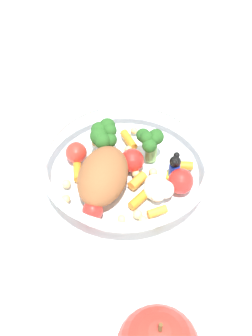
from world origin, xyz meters
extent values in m
plane|color=white|center=(0.00, 0.00, 0.00)|extent=(2.40, 2.40, 0.00)
cylinder|color=white|center=(-0.01, 0.01, 0.00)|extent=(0.20, 0.20, 0.01)
torus|color=white|center=(-0.01, 0.01, 0.05)|extent=(0.21, 0.21, 0.01)
ellipsoid|color=brown|center=(-0.03, 0.03, 0.04)|extent=(0.09, 0.06, 0.06)
cylinder|color=#7FAD5B|center=(0.04, -0.01, 0.02)|extent=(0.02, 0.02, 0.02)
sphere|color=#23561E|center=(0.04, -0.01, 0.04)|extent=(0.02, 0.02, 0.02)
sphere|color=#23561E|center=(0.04, 0.00, 0.05)|extent=(0.02, 0.02, 0.02)
sphere|color=#23561E|center=(0.03, -0.01, 0.05)|extent=(0.02, 0.02, 0.02)
sphere|color=#23561E|center=(0.03, -0.01, 0.04)|extent=(0.02, 0.02, 0.02)
sphere|color=#23561E|center=(0.03, -0.02, 0.05)|extent=(0.01, 0.01, 0.01)
sphere|color=#23561E|center=(0.04, -0.02, 0.05)|extent=(0.02, 0.02, 0.02)
cylinder|color=#7FAD5B|center=(0.02, 0.05, 0.02)|extent=(0.02, 0.02, 0.03)
sphere|color=#23561E|center=(0.04, 0.05, 0.05)|extent=(0.02, 0.02, 0.02)
sphere|color=#23561E|center=(0.03, 0.06, 0.05)|extent=(0.02, 0.02, 0.02)
sphere|color=#23561E|center=(0.02, 0.05, 0.05)|extent=(0.02, 0.02, 0.02)
sphere|color=#23561E|center=(0.01, 0.05, 0.05)|extent=(0.02, 0.02, 0.02)
sphere|color=#23561E|center=(0.02, 0.04, 0.05)|extent=(0.02, 0.02, 0.02)
sphere|color=#23561E|center=(0.03, 0.04, 0.05)|extent=(0.02, 0.02, 0.02)
sphere|color=white|center=(-0.02, -0.03, 0.03)|extent=(0.02, 0.02, 0.02)
sphere|color=white|center=(-0.02, -0.03, 0.02)|extent=(0.03, 0.03, 0.03)
sphere|color=white|center=(-0.02, -0.03, 0.02)|extent=(0.03, 0.03, 0.03)
sphere|color=white|center=(-0.03, -0.03, 0.02)|extent=(0.02, 0.02, 0.02)
sphere|color=white|center=(-0.03, -0.04, 0.03)|extent=(0.02, 0.02, 0.02)
sphere|color=white|center=(-0.02, -0.03, 0.02)|extent=(0.02, 0.02, 0.02)
cube|color=yellow|center=(0.01, -0.05, 0.01)|extent=(0.01, 0.02, 0.00)
cylinder|color=#1933B2|center=(0.01, -0.05, 0.02)|extent=(0.01, 0.01, 0.02)
sphere|color=black|center=(0.01, -0.05, 0.04)|extent=(0.01, 0.01, 0.01)
sphere|color=black|center=(0.02, -0.05, 0.04)|extent=(0.01, 0.01, 0.01)
sphere|color=black|center=(0.01, -0.05, 0.04)|extent=(0.01, 0.01, 0.01)
cylinder|color=orange|center=(-0.05, -0.04, 0.01)|extent=(0.02, 0.03, 0.01)
cylinder|color=orange|center=(-0.01, 0.07, 0.01)|extent=(0.03, 0.02, 0.01)
cylinder|color=orange|center=(0.06, 0.02, 0.01)|extent=(0.03, 0.03, 0.01)
cylinder|color=orange|center=(-0.04, -0.01, 0.01)|extent=(0.03, 0.02, 0.01)
cylinder|color=orange|center=(0.03, -0.06, 0.02)|extent=(0.02, 0.03, 0.01)
cylinder|color=orange|center=(-0.01, -0.01, 0.02)|extent=(0.03, 0.02, 0.01)
sphere|color=red|center=(0.01, 0.01, 0.02)|extent=(0.03, 0.03, 0.03)
sphere|color=red|center=(0.01, 0.08, 0.02)|extent=(0.03, 0.03, 0.03)
sphere|color=red|center=(-0.07, 0.03, 0.02)|extent=(0.02, 0.02, 0.02)
sphere|color=red|center=(-0.01, -0.06, 0.03)|extent=(0.03, 0.03, 0.03)
sphere|color=tan|center=(0.08, 0.02, 0.01)|extent=(0.01, 0.01, 0.01)
sphere|color=#D1B775|center=(-0.06, -0.02, 0.02)|extent=(0.01, 0.01, 0.01)
sphere|color=#D1B775|center=(0.01, -0.02, 0.02)|extent=(0.01, 0.01, 0.01)
sphere|color=#D1B775|center=(-0.04, 0.08, 0.02)|extent=(0.01, 0.01, 0.01)
sphere|color=tan|center=(0.03, -0.04, 0.01)|extent=(0.01, 0.01, 0.01)
sphere|color=tan|center=(0.04, 0.07, 0.01)|extent=(0.01, 0.01, 0.01)
sphere|color=#D1B775|center=(0.04, 0.02, 0.01)|extent=(0.01, 0.01, 0.01)
sphere|color=tan|center=(-0.06, 0.07, 0.02)|extent=(0.01, 0.01, 0.01)
sphere|color=tan|center=(-0.07, 0.00, 0.01)|extent=(0.01, 0.01, 0.01)
sphere|color=#D1B775|center=(-0.07, -0.04, 0.01)|extent=(0.01, 0.01, 0.01)
sphere|color=tan|center=(-0.07, -0.02, 0.01)|extent=(0.01, 0.01, 0.01)
sphere|color=#D1B775|center=(0.00, 0.00, 0.01)|extent=(0.01, 0.01, 0.01)
sphere|color=tan|center=(0.08, -0.01, 0.01)|extent=(0.01, 0.01, 0.01)
cylinder|color=brown|center=(-0.22, -0.07, 0.08)|extent=(0.00, 0.00, 0.01)
cube|color=white|center=(0.21, 0.13, 0.00)|extent=(0.14, 0.17, 0.01)
camera|label=1|loc=(-0.38, -0.08, 0.46)|focal=49.43mm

